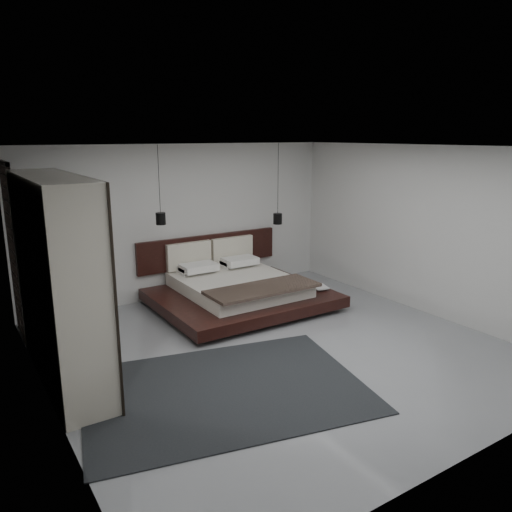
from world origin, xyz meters
TOP-DOWN VIEW (x-y plane):
  - floor at (0.00, 0.00)m, footprint 6.00×6.00m
  - ceiling at (0.00, 0.00)m, footprint 6.00×6.00m
  - wall_back at (0.00, 3.00)m, footprint 6.00×0.00m
  - wall_front at (0.00, -3.00)m, footprint 6.00×0.00m
  - wall_left at (-3.00, 0.00)m, footprint 0.00×6.00m
  - wall_right at (3.00, 0.00)m, footprint 0.00×6.00m
  - lattice_screen at (-2.95, 2.45)m, footprint 0.05×0.90m
  - bed at (0.48, 1.90)m, footprint 2.89×2.44m
  - book_lower at (1.67, 1.23)m, footprint 0.28×0.34m
  - book_upper at (1.65, 1.20)m, footprint 0.32×0.38m
  - pendant_left at (-0.71, 2.37)m, footprint 0.16×0.16m
  - pendant_right at (1.67, 2.37)m, footprint 0.17×0.17m
  - wardrobe at (-2.70, 0.71)m, footprint 0.60×2.56m
  - rug at (-1.20, -0.65)m, footprint 3.68×2.97m

SIDE VIEW (x-z plane):
  - floor at x=0.00m, z-range 0.00..0.00m
  - rug at x=-1.20m, z-range 0.00..0.01m
  - book_lower at x=1.67m, z-range 0.27..0.30m
  - bed at x=0.48m, z-range -0.25..0.84m
  - book_upper at x=1.65m, z-range 0.30..0.32m
  - wardrobe at x=-2.70m, z-range 0.00..2.51m
  - lattice_screen at x=-2.95m, z-range 0.00..2.60m
  - pendant_right at x=1.67m, z-range 0.63..2.15m
  - wall_back at x=0.00m, z-range -1.60..4.40m
  - wall_front at x=0.00m, z-range -1.60..4.40m
  - wall_left at x=-3.00m, z-range -1.60..4.40m
  - wall_right at x=3.00m, z-range -1.60..4.40m
  - pendant_left at x=-0.71m, z-range 0.95..2.25m
  - ceiling at x=0.00m, z-range 2.80..2.80m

